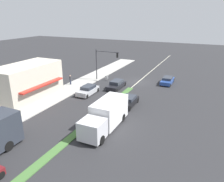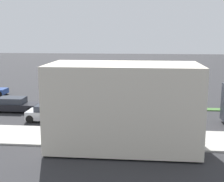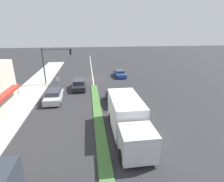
# 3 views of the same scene
# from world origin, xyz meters

# --- Properties ---
(ground_plane) EXTENTS (160.00, 160.00, 0.00)m
(ground_plane) POSITION_xyz_m (0.00, 18.00, 0.00)
(ground_plane) COLOR #2B2B2D
(lane_marking_center) EXTENTS (0.16, 60.00, 0.01)m
(lane_marking_center) POSITION_xyz_m (0.00, 0.00, 0.00)
(lane_marking_center) COLOR beige
(lane_marking_center) RESTS_ON ground
(traffic_signal_main) EXTENTS (4.59, 0.34, 5.60)m
(traffic_signal_main) POSITION_xyz_m (6.12, 1.97, 3.90)
(traffic_signal_main) COLOR #333338
(traffic_signal_main) RESTS_ON sidewalk_right
(pedestrian) EXTENTS (0.34, 0.34, 1.66)m
(pedestrian) POSITION_xyz_m (10.13, 6.76, 0.99)
(pedestrian) COLOR #282D42
(pedestrian) RESTS_ON sidewalk_right
(warning_aframe_sign) EXTENTS (0.45, 0.53, 0.84)m
(warning_aframe_sign) POSITION_xyz_m (5.77, 1.40, 0.43)
(warning_aframe_sign) COLOR silver
(warning_aframe_sign) RESTS_ON ground
(delivery_truck) EXTENTS (2.44, 7.50, 2.87)m
(delivery_truck) POSITION_xyz_m (-2.20, 17.63, 1.47)
(delivery_truck) COLOR silver
(delivery_truck) RESTS_ON ground
(sedan_silver) EXTENTS (1.85, 4.17, 1.34)m
(sedan_silver) POSITION_xyz_m (5.00, 9.45, 0.65)
(sedan_silver) COLOR #B7BABF
(sedan_silver) RESTS_ON ground
(suv_black) EXTENTS (1.87, 3.91, 1.24)m
(suv_black) POSITION_xyz_m (-2.20, 10.93, 0.60)
(suv_black) COLOR black
(suv_black) RESTS_ON ground
(sedan_dark) EXTENTS (1.87, 4.44, 1.32)m
(sedan_dark) POSITION_xyz_m (2.20, 4.97, 0.63)
(sedan_dark) COLOR black
(sedan_dark) RESTS_ON ground
(coupe_blue) EXTENTS (1.78, 4.25, 1.19)m
(coupe_blue) POSITION_xyz_m (-5.00, -1.20, 0.58)
(coupe_blue) COLOR #284793
(coupe_blue) RESTS_ON ground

